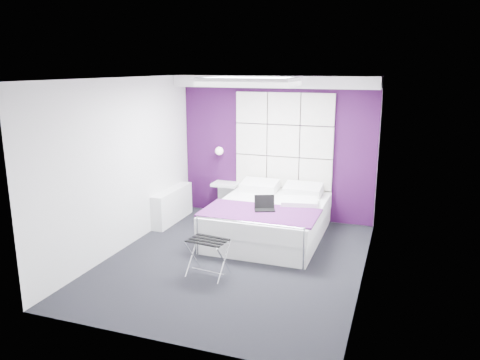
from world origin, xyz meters
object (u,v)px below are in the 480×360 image
(wall_lamp, at_px, (220,151))
(luggage_rack, at_px, (208,258))
(laptop, at_px, (265,206))
(bed, at_px, (269,219))
(radiator, at_px, (172,205))
(nightstand, at_px, (226,184))

(wall_lamp, relative_size, luggage_rack, 0.29)
(laptop, bearing_deg, luggage_rack, -129.72)
(bed, bearing_deg, radiator, 173.32)
(wall_lamp, bearing_deg, nightstand, -17.39)
(luggage_rack, bearing_deg, radiator, 135.43)
(wall_lamp, height_order, radiator, wall_lamp)
(nightstand, bearing_deg, radiator, -136.84)
(wall_lamp, relative_size, bed, 0.07)
(luggage_rack, bearing_deg, wall_lamp, 114.93)
(wall_lamp, height_order, bed, wall_lamp)
(radiator, relative_size, bed, 0.56)
(radiator, distance_m, luggage_rack, 2.42)
(bed, bearing_deg, laptop, -83.15)
(wall_lamp, distance_m, laptop, 1.98)
(nightstand, height_order, laptop, laptop)
(bed, relative_size, laptop, 6.88)
(bed, height_order, laptop, laptop)
(bed, xyz_separation_m, nightstand, (-1.13, 0.94, 0.28))
(nightstand, relative_size, laptop, 1.56)
(wall_lamp, bearing_deg, radiator, -130.10)
(wall_lamp, distance_m, luggage_rack, 2.95)
(wall_lamp, relative_size, radiator, 0.12)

